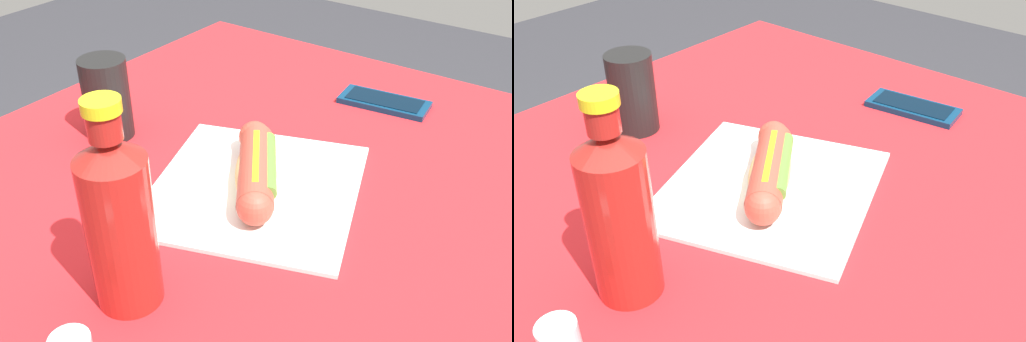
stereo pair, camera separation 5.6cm
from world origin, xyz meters
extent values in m
cylinder|color=brown|center=(-0.41, -0.30, 0.37)|extent=(0.07, 0.07, 0.73)
cylinder|color=brown|center=(-0.41, 0.30, 0.37)|extent=(0.07, 0.07, 0.73)
cube|color=brown|center=(0.00, 0.00, 0.75)|extent=(0.98, 0.76, 0.03)
cube|color=red|center=(0.00, 0.00, 0.76)|extent=(1.04, 0.82, 0.00)
cube|color=white|center=(-0.02, 0.05, 0.77)|extent=(0.36, 0.35, 0.01)
ellipsoid|color=#DBB26B|center=(-0.02, 0.05, 0.79)|extent=(0.16, 0.14, 0.04)
cylinder|color=#B24233|center=(-0.02, 0.05, 0.80)|extent=(0.16, 0.13, 0.05)
sphere|color=#B24233|center=(0.05, 0.10, 0.80)|extent=(0.05, 0.05, 0.05)
sphere|color=#B24233|center=(-0.09, 0.00, 0.80)|extent=(0.05, 0.05, 0.05)
cube|color=yellow|center=(-0.02, 0.05, 0.82)|extent=(0.11, 0.08, 0.00)
cylinder|color=#568433|center=(-0.03, 0.07, 0.81)|extent=(0.12, 0.09, 0.02)
cube|color=#0A2D4C|center=(-0.35, 0.08, 0.77)|extent=(0.08, 0.16, 0.01)
cube|color=black|center=(-0.35, 0.08, 0.78)|extent=(0.07, 0.13, 0.00)
cylinder|color=maroon|center=(0.22, 0.06, 0.85)|extent=(0.07, 0.07, 0.17)
cone|color=maroon|center=(0.22, 0.06, 0.95)|extent=(0.07, 0.07, 0.02)
cylinder|color=maroon|center=(0.22, 0.06, 0.97)|extent=(0.03, 0.03, 0.03)
cylinder|color=yellow|center=(0.22, 0.06, 0.99)|extent=(0.04, 0.04, 0.01)
cylinder|color=black|center=(-0.01, -0.22, 0.83)|extent=(0.07, 0.07, 0.12)
camera|label=1|loc=(0.51, 0.43, 1.22)|focal=41.31mm
camera|label=2|loc=(0.47, 0.47, 1.22)|focal=41.31mm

